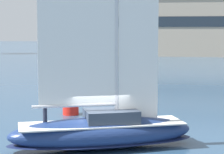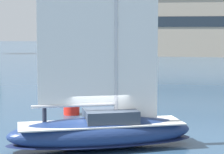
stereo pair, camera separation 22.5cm
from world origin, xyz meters
name	(u,v)px [view 1 (the left image)]	position (x,y,z in m)	size (l,w,h in m)	color
ground_plane	(102,148)	(0.00, 0.00, 0.00)	(400.00, 400.00, 0.00)	#2D4C6B
waterfront_building	(184,24)	(4.08, 82.13, 7.11)	(33.71, 19.04, 14.15)	tan
sailboat_main	(102,128)	(0.01, 0.00, 0.98)	(9.11, 5.57, 12.13)	navy
channel_buoy	(71,103)	(-3.52, 7.83, 0.75)	(1.05, 1.05, 1.90)	red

